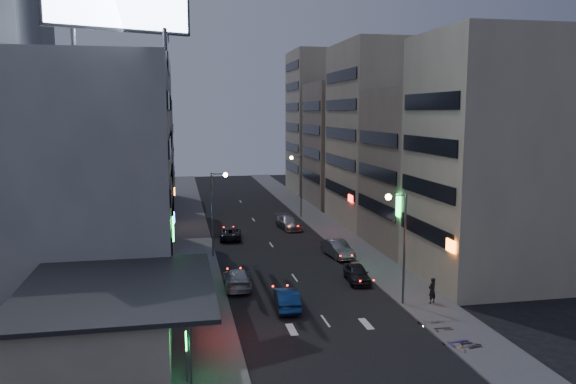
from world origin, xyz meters
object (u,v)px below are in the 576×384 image
object	(u,v)px
person	(432,290)
scooter_silver_b	(437,313)
parked_car_right_far	(289,222)
scooter_black_b	(451,319)
scooter_black_a	(482,336)
road_car_blue	(287,298)
road_car_silver	(237,279)
scooter_blue	(468,330)
parked_car_left	(230,233)
scooter_silver_a	(474,334)
parked_car_right_near	(357,273)
parked_car_right_mid	(338,249)

from	to	relation	value
person	scooter_silver_b	xyz separation A→B (m)	(-1.21, -3.29, -0.44)
parked_car_right_far	scooter_black_b	bearing A→B (deg)	-89.64
parked_car_right_far	scooter_black_a	bearing A→B (deg)	-89.36
parked_car_right_far	scooter_silver_b	distance (m)	31.47
road_car_blue	road_car_silver	xyz separation A→B (m)	(-2.94, 5.39, 0.01)
road_car_silver	scooter_blue	world-z (taller)	road_car_silver
scooter_black_a	scooter_silver_b	world-z (taller)	scooter_black_a
road_car_silver	scooter_black_a	xyz separation A→B (m)	(13.07, -13.99, -0.10)
parked_car_left	road_car_silver	distance (m)	17.22
person	scooter_silver_a	size ratio (longest dim) A/B	0.96
parked_car_right_near	scooter_silver_a	bearing A→B (deg)	-72.98
parked_car_right_far	scooter_blue	size ratio (longest dim) A/B	2.63
parked_car_right_mid	scooter_blue	world-z (taller)	parked_car_right_mid
scooter_black_a	scooter_silver_b	distance (m)	4.15
parked_car_right_near	parked_car_right_far	xyz separation A→B (m)	(-1.38, 21.64, 0.05)
parked_car_right_far	road_car_silver	xyz separation A→B (m)	(-8.39, -21.30, -0.02)
parked_car_right_far	person	world-z (taller)	person
parked_car_left	scooter_silver_a	distance (m)	33.13
scooter_blue	scooter_silver_b	world-z (taller)	scooter_blue
road_car_blue	parked_car_right_mid	bearing A→B (deg)	-115.68
road_car_blue	road_car_silver	world-z (taller)	road_car_silver
parked_car_right_near	parked_car_right_mid	world-z (taller)	parked_car_right_mid
scooter_silver_b	scooter_blue	bearing A→B (deg)	-171.44
parked_car_right_far	scooter_silver_b	xyz separation A→B (m)	(3.77, -31.24, -0.14)
person	scooter_silver_b	bearing A→B (deg)	43.72
parked_car_right_near	scooter_black_a	distance (m)	14.05
parked_car_right_near	scooter_silver_b	bearing A→B (deg)	-71.06
scooter_blue	person	bearing A→B (deg)	-9.26
road_car_silver	person	distance (m)	14.94
scooter_black_a	parked_car_right_mid	bearing A→B (deg)	31.54
scooter_silver_b	parked_car_left	bearing A→B (deg)	24.22
person	scooter_silver_a	bearing A→B (deg)	58.25
person	scooter_black_b	size ratio (longest dim) A/B	1.09
parked_car_right_near	person	size ratio (longest dim) A/B	2.23
parked_car_right_mid	scooter_black_b	bearing A→B (deg)	-91.55
parked_car_right_far	person	distance (m)	28.40
parked_car_right_near	scooter_black_b	size ratio (longest dim) A/B	2.42
parked_car_left	parked_car_right_far	size ratio (longest dim) A/B	0.92
parked_car_right_near	road_car_silver	size ratio (longest dim) A/B	0.82
parked_car_right_near	scooter_black_b	world-z (taller)	parked_car_right_near
person	parked_car_right_near	bearing A→B (deg)	-86.41
parked_car_right_mid	road_car_blue	xyz separation A→B (m)	(-7.49, -12.96, -0.06)
parked_car_right_far	scooter_blue	bearing A→B (deg)	-90.07
person	parked_car_right_far	bearing A→B (deg)	-105.99
road_car_silver	scooter_silver_b	xyz separation A→B (m)	(12.16, -9.94, -0.13)
parked_car_right_mid	scooter_silver_a	size ratio (longest dim) A/B	2.46
parked_car_right_near	scooter_silver_b	distance (m)	9.89
person	road_car_blue	bearing A→B (deg)	-33.01
scooter_black_b	scooter_silver_b	world-z (taller)	scooter_black_b
parked_car_left	road_car_silver	bearing A→B (deg)	92.11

